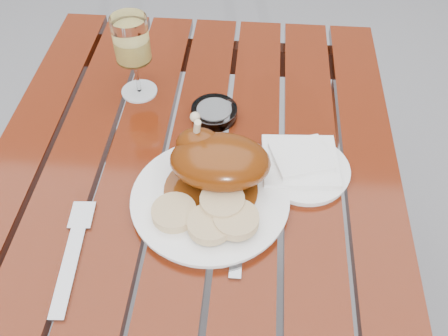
# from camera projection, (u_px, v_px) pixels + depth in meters

# --- Properties ---
(table) EXTENTS (0.80, 1.20, 0.75)m
(table) POSITION_uv_depth(u_px,v_px,m) (195.00, 296.00, 1.19)
(table) COLOR maroon
(table) RESTS_ON ground
(dinner_plate) EXTENTS (0.36, 0.36, 0.02)m
(dinner_plate) POSITION_uv_depth(u_px,v_px,m) (210.00, 200.00, 0.90)
(dinner_plate) COLOR white
(dinner_plate) RESTS_ON table
(roast_duck) EXTENTS (0.19, 0.17, 0.13)m
(roast_duck) POSITION_uv_depth(u_px,v_px,m) (217.00, 161.00, 0.88)
(roast_duck) COLOR #5E290A
(roast_duck) RESTS_ON dinner_plate
(bread_dumplings) EXTENTS (0.19, 0.12, 0.03)m
(bread_dumplings) POSITION_uv_depth(u_px,v_px,m) (210.00, 214.00, 0.85)
(bread_dumplings) COLOR tan
(bread_dumplings) RESTS_ON dinner_plate
(wine_glass) EXTENTS (0.08, 0.08, 0.19)m
(wine_glass) POSITION_uv_depth(u_px,v_px,m) (134.00, 57.00, 1.05)
(wine_glass) COLOR #F2DB6E
(wine_glass) RESTS_ON table
(side_plate) EXTENTS (0.18, 0.18, 0.01)m
(side_plate) POSITION_uv_depth(u_px,v_px,m) (305.00, 170.00, 0.95)
(side_plate) COLOR white
(side_plate) RESTS_ON table
(napkin) EXTENTS (0.15, 0.14, 0.01)m
(napkin) POSITION_uv_depth(u_px,v_px,m) (300.00, 161.00, 0.95)
(napkin) COLOR white
(napkin) RESTS_ON side_plate
(ashtray) EXTENTS (0.11, 0.11, 0.02)m
(ashtray) POSITION_uv_depth(u_px,v_px,m) (214.00, 113.00, 1.05)
(ashtray) COLOR #B2B7BC
(ashtray) RESTS_ON table
(fork) EXTENTS (0.04, 0.21, 0.01)m
(fork) POSITION_uv_depth(u_px,v_px,m) (71.00, 261.00, 0.82)
(fork) COLOR gray
(fork) RESTS_ON table
(knife) EXTENTS (0.02, 0.21, 0.01)m
(knife) POSITION_uv_depth(u_px,v_px,m) (239.00, 225.00, 0.87)
(knife) COLOR gray
(knife) RESTS_ON table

